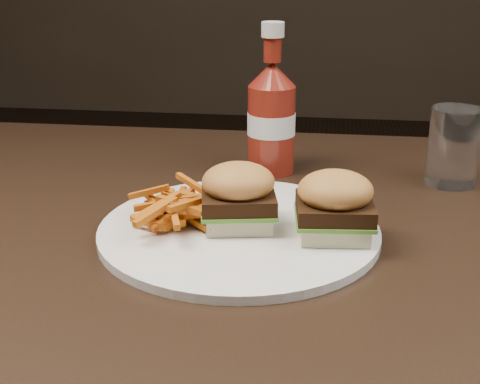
# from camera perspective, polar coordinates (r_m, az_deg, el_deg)

# --- Properties ---
(dining_table) EXTENTS (1.20, 0.80, 0.04)m
(dining_table) POSITION_cam_1_polar(r_m,az_deg,el_deg) (0.84, 5.64, -3.62)
(dining_table) COLOR black
(dining_table) RESTS_ON ground
(plate) EXTENTS (0.33, 0.33, 0.01)m
(plate) POSITION_cam_1_polar(r_m,az_deg,el_deg) (0.78, -0.10, -3.33)
(plate) COLOR white
(plate) RESTS_ON dining_table
(sandwich_half_a) EXTENTS (0.09, 0.08, 0.02)m
(sandwich_half_a) POSITION_cam_1_polar(r_m,az_deg,el_deg) (0.78, -0.14, -2.17)
(sandwich_half_a) COLOR beige
(sandwich_half_a) RESTS_ON plate
(sandwich_half_b) EXTENTS (0.08, 0.08, 0.02)m
(sandwich_half_b) POSITION_cam_1_polar(r_m,az_deg,el_deg) (0.76, 7.98, -2.98)
(sandwich_half_b) COLOR #F5EAB9
(sandwich_half_b) RESTS_ON plate
(fries_pile) EXTENTS (0.13, 0.13, 0.04)m
(fries_pile) POSITION_cam_1_polar(r_m,az_deg,el_deg) (0.79, -5.30, -1.17)
(fries_pile) COLOR #B94E1B
(fries_pile) RESTS_ON plate
(ketchup_bottle) EXTENTS (0.09, 0.09, 0.14)m
(ketchup_bottle) POSITION_cam_1_polar(r_m,az_deg,el_deg) (0.99, 2.67, 5.09)
(ketchup_bottle) COLOR maroon
(ketchup_bottle) RESTS_ON dining_table
(tumbler) EXTENTS (0.08, 0.08, 0.11)m
(tumbler) POSITION_cam_1_polar(r_m,az_deg,el_deg) (0.98, 17.73, 3.73)
(tumbler) COLOR white
(tumbler) RESTS_ON dining_table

